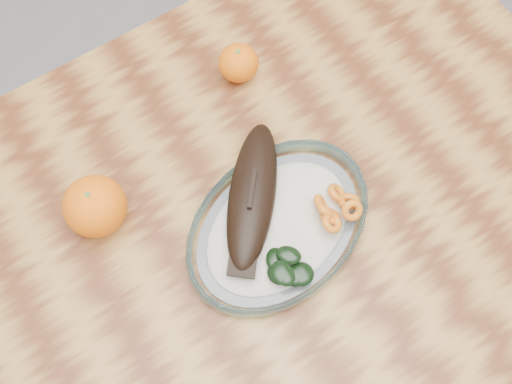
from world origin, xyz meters
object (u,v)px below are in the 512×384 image
at_px(dining_table, 240,249).
at_px(orange_left, 95,206).
at_px(orange_right, 239,63).
at_px(plated_meal, 277,223).

height_order(dining_table, orange_left, orange_left).
bearing_deg(orange_left, dining_table, -38.14).
bearing_deg(orange_right, orange_left, -161.54).
bearing_deg(plated_meal, orange_right, 56.61).
distance_m(plated_meal, orange_left, 0.26).
height_order(dining_table, orange_right, orange_right).
distance_m(dining_table, orange_right, 0.30).
xyz_separation_m(dining_table, plated_meal, (0.05, -0.03, 0.12)).
bearing_deg(plated_meal, orange_left, 130.58).
bearing_deg(orange_left, plated_meal, -36.23).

